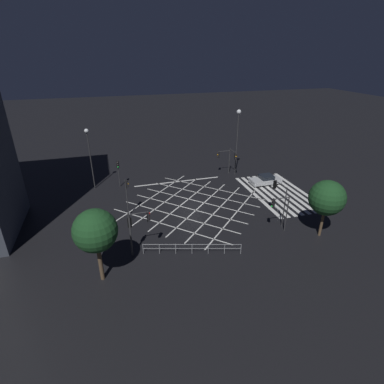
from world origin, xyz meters
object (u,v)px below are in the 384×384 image
street_tree_far (327,198)px  street_lamp_west (238,126)px  waiting_car (266,180)px  traffic_light_nw_cross (140,224)px  traffic_light_ne_main (118,168)px  street_lamp_east (89,146)px  traffic_light_se_cross (223,157)px  traffic_light_se_main (233,157)px  street_tree_near (95,231)px  traffic_light_nw_main (130,229)px  traffic_light_sw_cross (279,207)px  traffic_light_sw_main (279,193)px  traffic_light_median_north (127,190)px

street_tree_far → street_lamp_west: bearing=4.9°
street_tree_far → waiting_car: bearing=-4.8°
traffic_light_nw_cross → traffic_light_ne_main: size_ratio=1.19×
traffic_light_nw_cross → street_lamp_east: size_ratio=0.55×
traffic_light_nw_cross → street_lamp_east: bearing=104.3°
traffic_light_se_cross → street_lamp_west: size_ratio=0.39×
traffic_light_se_main → traffic_light_nw_cross: (-15.16, 15.28, 0.34)m
street_tree_near → traffic_light_se_cross: bearing=-43.6°
traffic_light_nw_main → street_tree_far: (-1.94, -18.28, 1.33)m
traffic_light_se_cross → street_tree_far: street_tree_far is taller
waiting_car → traffic_light_se_main: bearing=-51.7°
traffic_light_se_cross → street_tree_far: 18.47m
traffic_light_sw_cross → street_lamp_west: size_ratio=0.42×
traffic_light_ne_main → street_tree_far: size_ratio=0.63×
traffic_light_sw_main → street_tree_far: bearing=-144.4°
traffic_light_nw_cross → traffic_light_ne_main: traffic_light_nw_cross is taller
traffic_light_se_main → street_lamp_west: size_ratio=0.41×
traffic_light_se_main → traffic_light_se_cross: bearing=-134.3°
traffic_light_median_north → traffic_light_nw_cross: size_ratio=0.99×
street_lamp_east → street_tree_far: size_ratio=1.37×
traffic_light_nw_cross → waiting_car: traffic_light_nw_cross is taller
traffic_light_median_north → street_tree_far: bearing=-27.6°
traffic_light_ne_main → street_tree_near: (-18.12, 2.66, 1.90)m
traffic_light_sw_cross → street_tree_near: bearing=7.3°
traffic_light_sw_main → street_lamp_east: bearing=52.8°
traffic_light_median_north → traffic_light_sw_cross: bearing=-28.6°
traffic_light_nw_cross → traffic_light_se_cross: bearing=48.9°
street_lamp_east → waiting_car: bearing=-102.8°
traffic_light_nw_main → traffic_light_se_cross: bearing=-42.9°
traffic_light_se_main → waiting_car: size_ratio=0.92×
traffic_light_median_north → traffic_light_se_main: (7.70, -15.72, -0.25)m
street_tree_near → street_lamp_east: bearing=1.9°
traffic_light_se_main → traffic_light_ne_main: traffic_light_se_main is taller
traffic_light_se_main → street_tree_near: (-17.50, 18.82, 1.70)m
traffic_light_ne_main → street_lamp_east: (0.47, 3.28, 3.20)m
traffic_light_sw_cross → street_tree_near: street_tree_near is taller
street_tree_near → street_tree_far: size_ratio=1.07×
traffic_light_median_north → street_tree_far: street_tree_far is taller
traffic_light_sw_main → waiting_car: size_ratio=1.05×
traffic_light_sw_cross → traffic_light_se_main: traffic_light_sw_cross is taller
traffic_light_ne_main → traffic_light_sw_main: bearing=48.4°
traffic_light_nw_main → traffic_light_nw_cross: bearing=-94.5°
traffic_light_median_north → traffic_light_se_cross: bearing=31.1°
traffic_light_sw_cross → traffic_light_se_cross: 16.43m
street_tree_far → traffic_light_median_north: bearing=62.4°
traffic_light_nw_cross → street_lamp_west: (15.58, -15.93, 4.02)m
traffic_light_nw_main → street_lamp_east: bearing=11.5°
traffic_light_nw_main → street_tree_near: (-2.41, 2.67, 1.73)m
street_lamp_east → street_tree_near: (-18.59, -0.62, -1.29)m
street_lamp_east → street_tree_near: 18.65m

